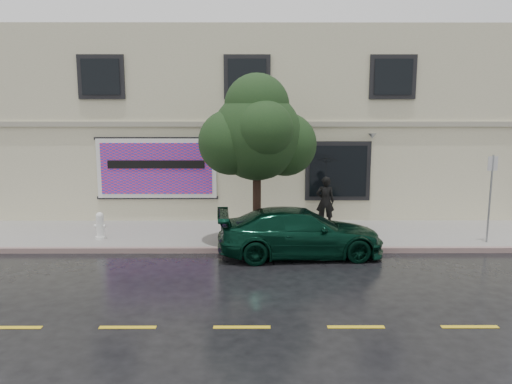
{
  "coord_description": "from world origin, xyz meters",
  "views": [
    {
      "loc": [
        0.24,
        -12.52,
        4.19
      ],
      "look_at": [
        0.29,
        2.2,
        1.67
      ],
      "focal_mm": 35.0,
      "sensor_mm": 36.0,
      "label": 1
    }
  ],
  "objects_px": {
    "pedestrian": "(325,201)",
    "car": "(300,232)",
    "fire_hydrant": "(100,226)",
    "street_tree": "(257,136)"
  },
  "relations": [
    {
      "from": "pedestrian",
      "to": "car",
      "type": "bearing_deg",
      "value": 71.96
    },
    {
      "from": "car",
      "to": "street_tree",
      "type": "height_order",
      "value": "street_tree"
    },
    {
      "from": "pedestrian",
      "to": "street_tree",
      "type": "xyz_separation_m",
      "value": [
        -2.35,
        -1.98,
        2.34
      ]
    },
    {
      "from": "car",
      "to": "street_tree",
      "type": "xyz_separation_m",
      "value": [
        -1.22,
        1.0,
        2.67
      ]
    },
    {
      "from": "fire_hydrant",
      "to": "pedestrian",
      "type": "bearing_deg",
      "value": -10.81
    },
    {
      "from": "street_tree",
      "to": "fire_hydrant",
      "type": "height_order",
      "value": "street_tree"
    },
    {
      "from": "car",
      "to": "street_tree",
      "type": "distance_m",
      "value": 3.1
    },
    {
      "from": "pedestrian",
      "to": "street_tree",
      "type": "bearing_deg",
      "value": 42.8
    },
    {
      "from": "car",
      "to": "fire_hydrant",
      "type": "xyz_separation_m",
      "value": [
        -6.06,
        1.29,
        -0.12
      ]
    },
    {
      "from": "car",
      "to": "fire_hydrant",
      "type": "relative_size",
      "value": 5.52
    }
  ]
}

